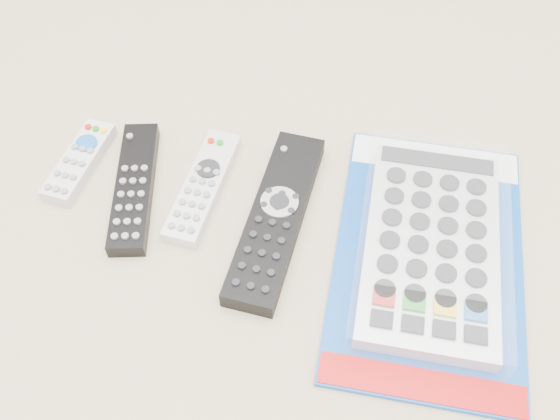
# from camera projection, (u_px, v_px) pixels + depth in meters

# --- Properties ---
(remote_small_grey) EXTENTS (0.06, 0.14, 0.02)m
(remote_small_grey) POSITION_uv_depth(u_px,v_px,m) (79.00, 161.00, 0.82)
(remote_small_grey) COLOR #BCBCBF
(remote_small_grey) RESTS_ON ground
(remote_slim_black) EXTENTS (0.07, 0.21, 0.02)m
(remote_slim_black) POSITION_uv_depth(u_px,v_px,m) (134.00, 187.00, 0.79)
(remote_slim_black) COLOR black
(remote_slim_black) RESTS_ON ground
(remote_silver_dvd) EXTENTS (0.07, 0.18, 0.02)m
(remote_silver_dvd) POSITION_uv_depth(u_px,v_px,m) (203.00, 186.00, 0.80)
(remote_silver_dvd) COLOR silver
(remote_silver_dvd) RESTS_ON ground
(remote_large_black) EXTENTS (0.10, 0.26, 0.03)m
(remote_large_black) POSITION_uv_depth(u_px,v_px,m) (276.00, 218.00, 0.76)
(remote_large_black) COLOR black
(remote_large_black) RESTS_ON ground
(jumbo_remote_packaged) EXTENTS (0.24, 0.38, 0.05)m
(jumbo_remote_packaged) POSITION_uv_depth(u_px,v_px,m) (431.00, 245.00, 0.73)
(jumbo_remote_packaged) COLOR #0E48A1
(jumbo_remote_packaged) RESTS_ON ground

